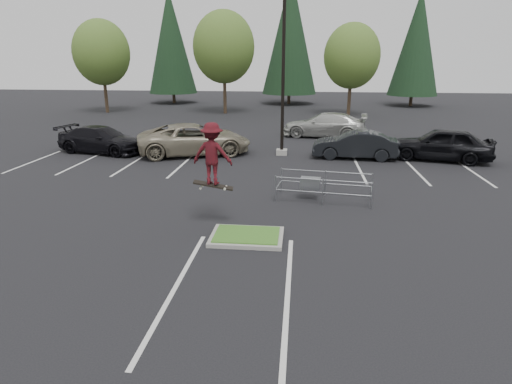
# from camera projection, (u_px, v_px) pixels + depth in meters

# --- Properties ---
(ground) EXTENTS (120.00, 120.00, 0.00)m
(ground) POSITION_uv_depth(u_px,v_px,m) (247.00, 239.00, 13.06)
(ground) COLOR black
(ground) RESTS_ON ground
(grass_median) EXTENTS (2.20, 1.60, 0.16)m
(grass_median) POSITION_uv_depth(u_px,v_px,m) (247.00, 236.00, 13.03)
(grass_median) COLOR gray
(grass_median) RESTS_ON ground
(stall_lines) EXTENTS (22.62, 17.60, 0.01)m
(stall_lines) POSITION_uv_depth(u_px,v_px,m) (233.00, 183.00, 18.90)
(stall_lines) COLOR silver
(stall_lines) RESTS_ON ground
(light_pole) EXTENTS (0.70, 0.60, 10.12)m
(light_pole) POSITION_uv_depth(u_px,v_px,m) (283.00, 72.00, 23.02)
(light_pole) COLOR gray
(light_pole) RESTS_ON ground
(decid_a) EXTENTS (5.44, 5.44, 8.91)m
(decid_a) POSITION_uv_depth(u_px,v_px,m) (102.00, 55.00, 41.67)
(decid_a) COLOR #38281C
(decid_a) RESTS_ON ground
(decid_b) EXTENTS (5.89, 5.89, 9.64)m
(decid_b) POSITION_uv_depth(u_px,v_px,m) (224.00, 49.00, 40.81)
(decid_b) COLOR #38281C
(decid_b) RESTS_ON ground
(decid_c) EXTENTS (5.12, 5.12, 8.38)m
(decid_c) POSITION_uv_depth(u_px,v_px,m) (352.00, 58.00, 39.19)
(decid_c) COLOR #38281C
(decid_c) RESTS_ON ground
(conif_a) EXTENTS (5.72, 5.72, 13.00)m
(conif_a) POSITION_uv_depth(u_px,v_px,m) (171.00, 42.00, 50.27)
(conif_a) COLOR #38281C
(conif_a) RESTS_ON ground
(conif_b) EXTENTS (6.38, 6.38, 14.50)m
(conif_b) POSITION_uv_depth(u_px,v_px,m) (290.00, 34.00, 49.13)
(conif_b) COLOR #38281C
(conif_b) RESTS_ON ground
(conif_c) EXTENTS (5.50, 5.50, 12.50)m
(conif_c) POSITION_uv_depth(u_px,v_px,m) (417.00, 43.00, 47.09)
(conif_c) COLOR #38281C
(conif_c) RESTS_ON ground
(cart_corral) EXTENTS (3.75, 1.76, 1.02)m
(cart_corral) POSITION_uv_depth(u_px,v_px,m) (314.00, 183.00, 16.50)
(cart_corral) COLOR gray
(cart_corral) RESTS_ON ground
(skateboarder) EXTENTS (1.34, 0.87, 2.16)m
(skateboarder) POSITION_uv_depth(u_px,v_px,m) (212.00, 154.00, 13.41)
(skateboarder) COLOR black
(skateboarder) RESTS_ON ground
(car_l_tan) EXTENTS (6.90, 4.78, 1.75)m
(car_l_tan) POSITION_uv_depth(u_px,v_px,m) (193.00, 139.00, 24.15)
(car_l_tan) COLOR gray
(car_l_tan) RESTS_ON ground
(car_l_black) EXTENTS (5.57, 3.28, 1.51)m
(car_l_black) POSITION_uv_depth(u_px,v_px,m) (100.00, 140.00, 24.73)
(car_l_black) COLOR black
(car_l_black) RESTS_ON ground
(car_r_charc) EXTENTS (4.65, 1.89, 1.50)m
(car_r_charc) POSITION_uv_depth(u_px,v_px,m) (355.00, 145.00, 23.29)
(car_r_charc) COLOR black
(car_r_charc) RESTS_ON ground
(car_r_black) EXTENTS (5.55, 3.35, 1.77)m
(car_r_black) POSITION_uv_depth(u_px,v_px,m) (442.00, 144.00, 22.80)
(car_r_black) COLOR black
(car_r_black) RESTS_ON ground
(car_far_silver) EXTENTS (5.96, 3.03, 1.66)m
(car_far_silver) POSITION_uv_depth(u_px,v_px,m) (325.00, 125.00, 29.68)
(car_far_silver) COLOR #B3B4AE
(car_far_silver) RESTS_ON ground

